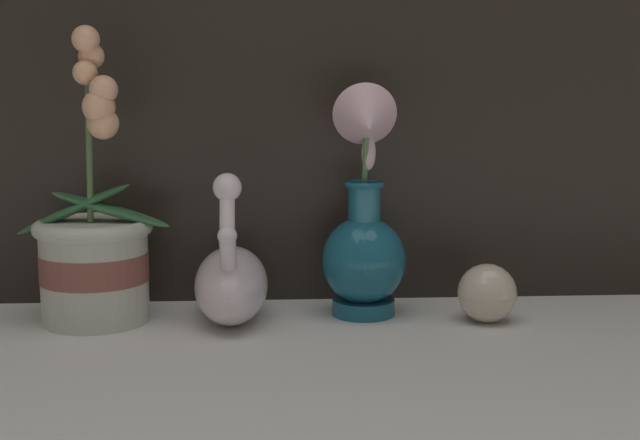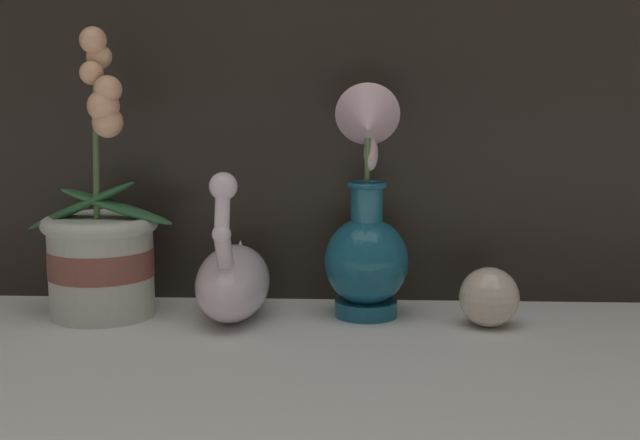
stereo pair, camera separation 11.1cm
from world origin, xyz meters
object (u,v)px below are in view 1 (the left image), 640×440
Objects in this scene: orchid_potted_plant at (94,251)px; glass_sphere at (487,293)px; blue_vase at (365,232)px; swan_figurine at (231,280)px.

orchid_potted_plant reaches higher than glass_sphere.
blue_vase is (0.34, 0.01, 0.02)m from orchid_potted_plant.
orchid_potted_plant is at bearing -178.61° from blue_vase.
swan_figurine is at bearing 175.77° from glass_sphere.
orchid_potted_plant reaches higher than blue_vase.
blue_vase is at bearing 165.97° from glass_sphere.
swan_figurine is at bearing -175.26° from blue_vase.
orchid_potted_plant is 1.23× the size of blue_vase.
blue_vase reaches higher than glass_sphere.
glass_sphere is at bearing -3.44° from orchid_potted_plant.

